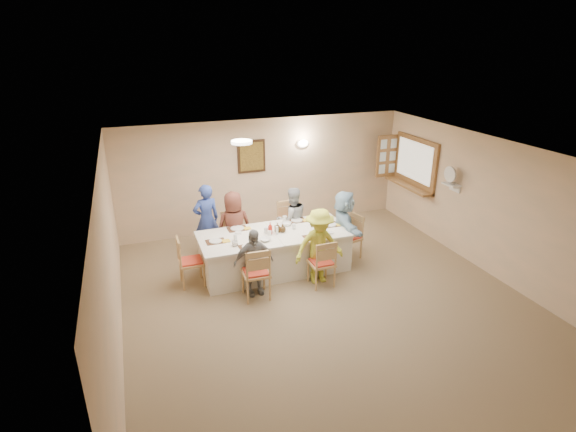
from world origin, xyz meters
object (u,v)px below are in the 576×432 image
object	(u,v)px
chair_back_left	(233,235)
chair_back_right	(290,226)
dining_table	(275,252)
diner_back_left	(234,227)
chair_left_end	(191,261)
diner_front_left	(254,262)
diner_right_end	(344,225)
serving_hatch	(415,163)
diner_back_right	(292,220)
chair_right_end	(349,237)
desk_fan	(451,177)
condiment_ketchup	(270,228)
caregiver	(207,220)
chair_front_right	(321,262)
diner_front_right	(319,246)
chair_front_left	(256,272)

from	to	relation	value
chair_back_left	chair_back_right	xyz separation A→B (m)	(1.20, 0.00, 0.03)
dining_table	diner_back_left	size ratio (longest dim) A/B	1.98
chair_left_end	diner_back_left	bearing A→B (deg)	-54.47
diner_front_left	diner_right_end	world-z (taller)	diner_right_end
diner_right_end	serving_hatch	bearing A→B (deg)	-53.62
chair_left_end	diner_back_right	size ratio (longest dim) A/B	0.67
chair_right_end	diner_right_end	distance (m)	0.29
desk_fan	chair_left_end	bearing A→B (deg)	176.42
desk_fan	condiment_ketchup	size ratio (longest dim) A/B	1.32
condiment_ketchup	chair_back_left	bearing A→B (deg)	122.01
diner_back_right	chair_back_left	bearing A→B (deg)	-6.68
chair_back_left	condiment_ketchup	size ratio (longest dim) A/B	4.08
chair_left_end	caregiver	bearing A→B (deg)	-23.56
diner_back_right	chair_front_right	bearing A→B (deg)	89.03
chair_back_right	chair_front_right	distance (m)	1.60
dining_table	chair_back_right	world-z (taller)	chair_back_right
diner_back_left	caregiver	bearing A→B (deg)	-49.13
chair_front_right	diner_right_end	world-z (taller)	diner_right_end
diner_back_left	diner_front_right	size ratio (longest dim) A/B	1.01
dining_table	condiment_ketchup	size ratio (longest dim) A/B	12.21
chair_back_left	chair_front_right	size ratio (longest dim) A/B	1.04
chair_back_right	chair_front_left	size ratio (longest dim) A/B	1.04
desk_fan	chair_back_left	size ratio (longest dim) A/B	0.32
serving_hatch	diner_front_right	size ratio (longest dim) A/B	1.08
chair_front_left	serving_hatch	bearing A→B (deg)	-154.55
desk_fan	diner_front_left	size ratio (longest dim) A/B	0.25
chair_back_right	diner_front_right	distance (m)	1.49
chair_front_left	diner_front_left	size ratio (longest dim) A/B	0.80
serving_hatch	desk_fan	xyz separation A→B (m)	(-0.11, -1.35, 0.05)
chair_front_left	chair_left_end	bearing A→B (deg)	-37.77
chair_back_right	diner_front_right	size ratio (longest dim) A/B	0.71
desk_fan	dining_table	xyz separation A→B (m)	(-3.57, 0.32, -1.17)
serving_hatch	chair_front_left	bearing A→B (deg)	-156.88
chair_back_left	chair_back_right	size ratio (longest dim) A/B	0.94
desk_fan	diner_back_left	bearing A→B (deg)	166.52
chair_front_left	caregiver	size ratio (longest dim) A/B	0.65
diner_front_left	chair_front_right	bearing A→B (deg)	-8.06
diner_front_right	diner_back_right	bearing A→B (deg)	91.14
chair_left_end	caregiver	xyz separation A→B (m)	(0.50, 1.15, 0.28)
chair_back_left	chair_front_left	world-z (taller)	chair_front_left
serving_hatch	chair_front_left	xyz separation A→B (m)	(-4.28, -1.83, -1.02)
chair_back_left	diner_back_left	distance (m)	0.27
diner_back_right	diner_front_right	world-z (taller)	diner_front_right
chair_front_right	diner_front_right	bearing A→B (deg)	-90.42
condiment_ketchup	desk_fan	bearing A→B (deg)	-4.73
caregiver	condiment_ketchup	bearing A→B (deg)	120.85
chair_front_left	caregiver	distance (m)	2.02
dining_table	caregiver	size ratio (longest dim) A/B	1.90
desk_fan	chair_back_right	xyz separation A→B (m)	(-2.97, 1.12, -1.05)
diner_back_right	diner_front_left	distance (m)	1.82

